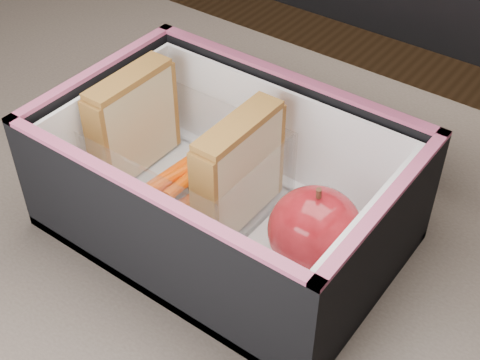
{
  "coord_description": "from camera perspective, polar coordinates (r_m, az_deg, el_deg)",
  "views": [
    {
      "loc": [
        0.31,
        -0.33,
        1.23
      ],
      "look_at": [
        0.03,
        0.06,
        0.81
      ],
      "focal_mm": 50.0,
      "sensor_mm": 36.0,
      "label": 1
    }
  ],
  "objects": [
    {
      "name": "plastic_tub",
      "position": [
        0.67,
        -4.73,
        1.53
      ],
      "size": [
        0.18,
        0.13,
        0.07
      ],
      "primitive_type": null,
      "color": "white",
      "rests_on": "lunch_bag"
    },
    {
      "name": "sandwich_left",
      "position": [
        0.7,
        -9.09,
        4.93
      ],
      "size": [
        0.03,
        0.1,
        0.11
      ],
      "color": "tan",
      "rests_on": "plastic_tub"
    },
    {
      "name": "carrot_sticks",
      "position": [
        0.68,
        -5.14,
        -0.11
      ],
      "size": [
        0.05,
        0.14,
        0.03
      ],
      "color": "#F14005",
      "rests_on": "plastic_tub"
    },
    {
      "name": "red_apple",
      "position": [
        0.59,
        6.42,
        -4.31
      ],
      "size": [
        0.1,
        0.1,
        0.09
      ],
      "rotation": [
        0.0,
        0.0,
        0.25
      ],
      "color": "maroon",
      "rests_on": "paper_napkin"
    },
    {
      "name": "sandwich_right",
      "position": [
        0.62,
        -0.09,
        0.76
      ],
      "size": [
        0.03,
        0.1,
        0.11
      ],
      "color": "tan",
      "rests_on": "plastic_tub"
    },
    {
      "name": "paper_napkin",
      "position": [
        0.62,
        6.01,
        -7.17
      ],
      "size": [
        0.09,
        0.09,
        0.01
      ],
      "primitive_type": "cube",
      "rotation": [
        0.0,
        0.0,
        -0.37
      ],
      "color": "white",
      "rests_on": "lunch_bag"
    },
    {
      "name": "lunch_bag",
      "position": [
        0.63,
        -0.95,
        0.63
      ],
      "size": [
        0.33,
        0.36,
        0.29
      ],
      "color": "black",
      "rests_on": "kitchen_table"
    },
    {
      "name": "kitchen_table",
      "position": [
        0.72,
        -4.36,
        -10.84
      ],
      "size": [
        1.2,
        0.8,
        0.75
      ],
      "color": "#64564D",
      "rests_on": "ground"
    }
  ]
}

